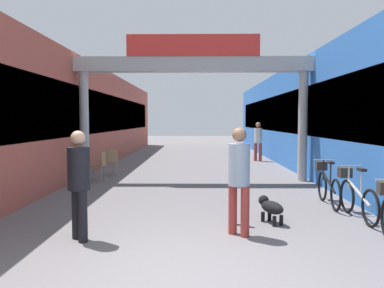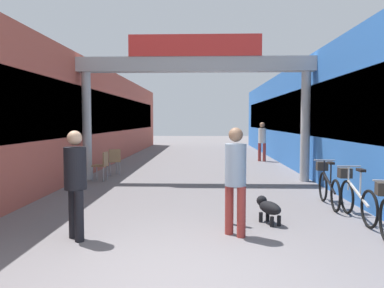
# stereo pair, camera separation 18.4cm
# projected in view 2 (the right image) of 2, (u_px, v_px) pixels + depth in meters

# --- Properties ---
(ground_plane) EXTENTS (80.00, 80.00, 0.00)m
(ground_plane) POSITION_uv_depth(u_px,v_px,m) (179.00, 281.00, 4.32)
(ground_plane) COLOR slate
(storefront_left) EXTENTS (3.00, 26.00, 3.92)m
(storefront_left) POSITION_uv_depth(u_px,v_px,m) (73.00, 118.00, 15.34)
(storefront_left) COLOR #B25142
(storefront_left) RESTS_ON ground_plane
(storefront_right) EXTENTS (3.00, 26.00, 3.92)m
(storefront_right) POSITION_uv_depth(u_px,v_px,m) (324.00, 118.00, 15.00)
(storefront_right) COLOR blue
(storefront_right) RESTS_ON ground_plane
(arcade_sign_gateway) EXTENTS (7.40, 0.47, 4.40)m
(arcade_sign_gateway) POSITION_uv_depth(u_px,v_px,m) (195.00, 77.00, 11.33)
(arcade_sign_gateway) COLOR #B2B2B2
(arcade_sign_gateway) RESTS_ON ground_plane
(pedestrian_with_dog) EXTENTS (0.48, 0.48, 1.74)m
(pedestrian_with_dog) POSITION_uv_depth(u_px,v_px,m) (235.00, 174.00, 5.97)
(pedestrian_with_dog) COLOR #99332D
(pedestrian_with_dog) RESTS_ON ground_plane
(pedestrian_companion) EXTENTS (0.48, 0.48, 1.70)m
(pedestrian_companion) POSITION_uv_depth(u_px,v_px,m) (75.00, 178.00, 5.77)
(pedestrian_companion) COLOR black
(pedestrian_companion) RESTS_ON ground_plane
(pedestrian_carrying_crate) EXTENTS (0.47, 0.47, 1.77)m
(pedestrian_carrying_crate) POSITION_uv_depth(u_px,v_px,m) (262.00, 139.00, 16.89)
(pedestrian_carrying_crate) COLOR #99332D
(pedestrian_carrying_crate) RESTS_ON ground_plane
(dog_on_leash) EXTENTS (0.47, 0.66, 0.47)m
(dog_on_leash) POSITION_uv_depth(u_px,v_px,m) (268.00, 207.00, 6.73)
(dog_on_leash) COLOR black
(dog_on_leash) RESTS_ON ground_plane
(bicycle_silver_second) EXTENTS (0.46, 1.69, 0.98)m
(bicycle_silver_second) POSITION_uv_depth(u_px,v_px,m) (355.00, 196.00, 7.04)
(bicycle_silver_second) COLOR black
(bicycle_silver_second) RESTS_ON ground_plane
(bicycle_black_third) EXTENTS (0.46, 1.69, 0.98)m
(bicycle_black_third) POSITION_uv_depth(u_px,v_px,m) (328.00, 185.00, 8.17)
(bicycle_black_third) COLOR black
(bicycle_black_third) RESTS_ON ground_plane
(bollard_post_metal) EXTENTS (0.10, 0.10, 0.97)m
(bollard_post_metal) POSITION_uv_depth(u_px,v_px,m) (230.00, 197.00, 6.67)
(bollard_post_metal) COLOR gray
(bollard_post_metal) RESTS_ON ground_plane
(cafe_chair_wood_nearer) EXTENTS (0.43, 0.43, 0.89)m
(cafe_chair_wood_nearer) POSITION_uv_depth(u_px,v_px,m) (102.00, 163.00, 11.45)
(cafe_chair_wood_nearer) COLOR gray
(cafe_chair_wood_nearer) RESTS_ON ground_plane
(cafe_chair_wood_farther) EXTENTS (0.55, 0.55, 0.89)m
(cafe_chair_wood_farther) POSITION_uv_depth(u_px,v_px,m) (114.00, 159.00, 12.59)
(cafe_chair_wood_farther) COLOR gray
(cafe_chair_wood_farther) RESTS_ON ground_plane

